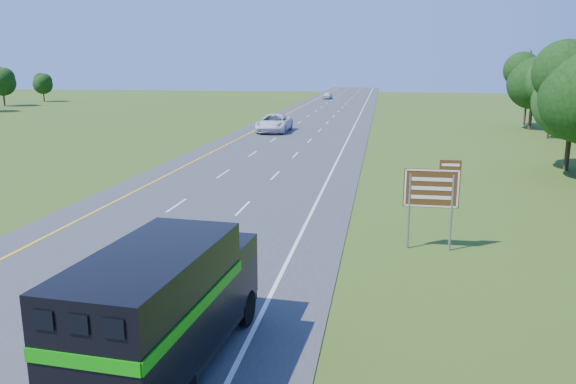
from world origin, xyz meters
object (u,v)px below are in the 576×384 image
Objects in this scene: horse_truck at (165,306)px; exit_sign at (432,192)px; white_suv at (274,123)px; far_car at (327,96)px.

horse_truck is 12.97m from exit_sign.
white_suv is at bearing 110.17° from exit_sign.
white_suv is 1.64× the size of far_car.
horse_truck reaches higher than far_car.
far_car is (-0.14, 61.83, -0.25)m from white_suv.
exit_sign reaches higher than horse_truck.
horse_truck is 2.05× the size of exit_sign.
far_car is (-7.15, 111.69, -1.05)m from horse_truck.
horse_truck is 111.92m from far_car.
far_car is 101.79m from exit_sign.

